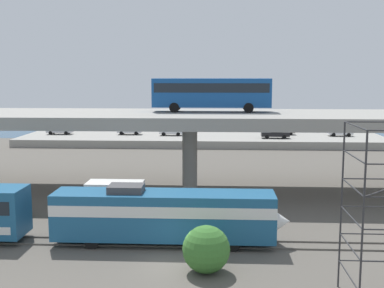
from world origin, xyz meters
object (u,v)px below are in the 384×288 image
object	(u,v)px
transit_bus_on_overpass	(212,92)
parked_car_4	(282,130)
train_locomotive	(175,214)
parked_car_0	(60,130)
parked_car_2	(340,132)
parked_car_5	(129,130)
parked_car_1	(275,134)
service_truck_east	(105,198)
parked_car_3	(172,131)

from	to	relation	value
transit_bus_on_overpass	parked_car_4	bearing A→B (deg)	71.82
train_locomotive	parked_car_0	bearing A→B (deg)	115.41
transit_bus_on_overpass	parked_car_4	distance (m)	38.84
parked_car_2	parked_car_5	xyz separation A→B (m)	(-36.31, 0.29, 0.00)
train_locomotive	parked_car_0	size ratio (longest dim) A/B	3.72
transit_bus_on_overpass	parked_car_0	size ratio (longest dim) A/B	2.72
parked_car_4	parked_car_1	bearing A→B (deg)	-109.44
service_truck_east	train_locomotive	bearing A→B (deg)	136.18
service_truck_east	parked_car_5	size ratio (longest dim) A/B	1.64
parked_car_4	service_truck_east	bearing A→B (deg)	-113.25
train_locomotive	parked_car_3	xyz separation A→B (m)	(-5.09, 51.64, -0.16)
parked_car_5	train_locomotive	bearing A→B (deg)	-76.53
train_locomotive	parked_car_2	size ratio (longest dim) A/B	4.03
transit_bus_on_overpass	service_truck_east	bearing A→B (deg)	-126.75
parked_car_2	parked_car_5	distance (m)	36.31
train_locomotive	parked_car_4	size ratio (longest dim) A/B	4.03
train_locomotive	parked_car_0	xyz separation A→B (m)	(-24.81, 52.22, -0.16)
parked_car_3	parked_car_4	distance (m)	19.33
parked_car_0	transit_bus_on_overpass	bearing A→B (deg)	128.04
parked_car_2	parked_car_5	world-z (taller)	same
transit_bus_on_overpass	parked_car_5	size ratio (longest dim) A/B	2.90
parked_car_1	parked_car_4	size ratio (longest dim) A/B	1.12
parked_car_1	train_locomotive	bearing A→B (deg)	75.76
train_locomotive	transit_bus_on_overpass	size ratio (longest dim) A/B	1.37
parked_car_4	parked_car_2	bearing A→B (deg)	-8.82
parked_car_4	parked_car_5	xyz separation A→B (m)	(-26.71, -1.20, 0.00)
train_locomotive	parked_car_2	bearing A→B (deg)	65.57
parked_car_1	parked_car_3	distance (m)	17.69
parked_car_5	service_truck_east	bearing A→B (deg)	-82.35
service_truck_east	parked_car_5	world-z (taller)	service_truck_east
transit_bus_on_overpass	parked_car_5	world-z (taller)	transit_bus_on_overpass
train_locomotive	parked_car_0	distance (m)	57.81
service_truck_east	parked_car_5	distance (m)	46.87
parked_car_3	parked_car_5	bearing A→B (deg)	-6.77
service_truck_east	parked_car_4	world-z (taller)	service_truck_east
transit_bus_on_overpass	parked_car_2	bearing A→B (deg)	58.21
train_locomotive	parked_car_3	bearing A→B (deg)	95.63
parked_car_3	transit_bus_on_overpass	bearing A→B (deg)	102.20
parked_car_3	parked_car_4	world-z (taller)	same
parked_car_0	parked_car_2	xyz separation A→B (m)	(48.54, 0.02, -0.00)
parked_car_0	parked_car_3	world-z (taller)	same
parked_car_0	service_truck_east	bearing A→B (deg)	111.82
service_truck_east	parked_car_1	xyz separation A→B (m)	(18.70, 42.64, 0.40)
parked_car_0	parked_car_5	bearing A→B (deg)	-178.53
parked_car_1	parked_car_4	distance (m)	5.31
parked_car_1	parked_car_2	world-z (taller)	same
service_truck_east	parked_car_5	bearing A→B (deg)	-82.35
transit_bus_on_overpass	parked_car_1	bearing A→B (deg)	72.03
service_truck_east	parked_car_1	bearing A→B (deg)	-113.68
transit_bus_on_overpass	parked_car_1	xyz separation A→B (m)	(10.09, 31.11, -7.97)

